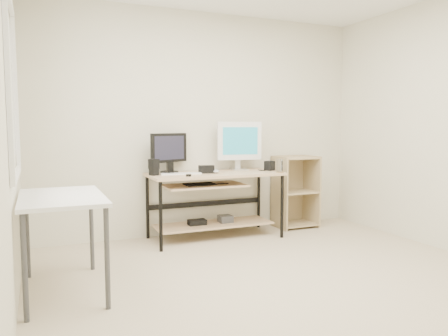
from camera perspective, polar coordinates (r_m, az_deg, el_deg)
name	(u,v)px	position (r m, az deg, el deg)	size (l,w,h in m)	color
room	(277,120)	(3.38, 6.98, 6.21)	(4.01, 4.01, 2.62)	#C4B497
desk	(213,191)	(4.94, -1.49, -3.07)	(1.50, 0.65, 0.75)	tan
side_table	(62,206)	(3.54, -20.41, -4.65)	(0.60, 1.00, 0.75)	white
shelf_unit	(294,191)	(5.63, 9.10, -2.99)	(0.50, 0.40, 0.90)	tan
black_monitor	(169,150)	(4.92, -7.19, 2.31)	(0.46, 0.25, 0.45)	black
white_imac	(239,142)	(5.21, 2.03, 3.38)	(0.54, 0.17, 0.58)	silver
keyboard	(181,174)	(4.78, -5.64, -0.74)	(0.44, 0.12, 0.02)	white
mouse	(215,171)	(4.88, -1.19, -0.42)	(0.08, 0.13, 0.04)	#B1B1B6
center_speaker	(206,169)	(4.88, -2.33, -0.17)	(0.18, 0.08, 0.09)	black
speaker_left	(154,167)	(4.71, -9.15, 0.15)	(0.12, 0.12, 0.17)	black
speaker_right	(270,166)	(5.20, 5.97, 0.30)	(0.10, 0.10, 0.11)	black
audio_controller	(170,168)	(4.81, -7.06, 0.01)	(0.07, 0.04, 0.14)	black
volume_puck	(189,175)	(4.58, -4.65, -0.95)	(0.06, 0.06, 0.02)	black
smartphone	(262,170)	(5.19, 4.93, -0.28)	(0.06, 0.11, 0.01)	black
coaster	(280,172)	(5.00, 7.29, -0.54)	(0.09, 0.09, 0.01)	olive
drinking_glass	(280,166)	(5.00, 7.30, 0.32)	(0.07, 0.07, 0.14)	white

